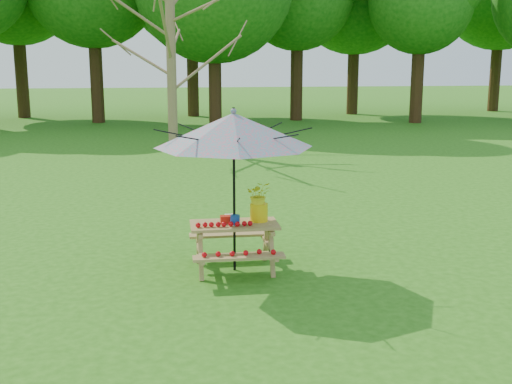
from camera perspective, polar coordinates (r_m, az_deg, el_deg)
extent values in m
cylinder|color=#866849|center=(21.01, -7.51, 10.32)|extent=(0.32, 0.32, 4.78)
cube|color=olive|center=(8.80, -1.94, -2.93)|extent=(1.20, 0.62, 0.04)
cube|color=olive|center=(8.35, -1.52, -5.80)|extent=(1.20, 0.22, 0.04)
cube|color=olive|center=(9.40, -2.29, -3.79)|extent=(1.20, 0.22, 0.04)
cylinder|color=black|center=(8.69, -1.96, 0.10)|extent=(0.04, 0.04, 2.25)
cone|color=teal|center=(8.56, -2.00, 5.52)|extent=(2.22, 2.22, 0.46)
sphere|color=teal|center=(8.54, -2.01, 7.20)|extent=(0.08, 0.08, 0.08)
cube|color=red|center=(8.81, -2.73, -2.45)|extent=(0.14, 0.12, 0.10)
cylinder|color=#143FA5|center=(8.72, -1.87, -2.48)|extent=(0.13, 0.13, 0.13)
cube|color=#EFE3CF|center=(8.99, -2.36, -2.25)|extent=(0.13, 0.13, 0.07)
cylinder|color=yellow|center=(8.88, 0.26, -1.82)|extent=(0.25, 0.25, 0.25)
imported|color=yellow|center=(8.83, 0.26, -0.24)|extent=(0.35, 0.31, 0.37)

